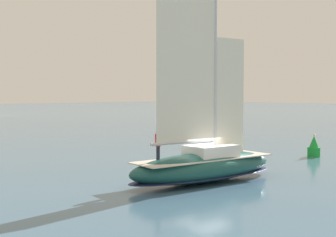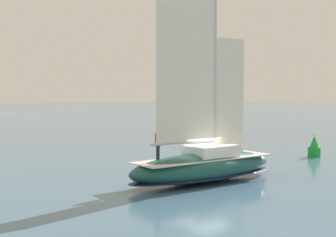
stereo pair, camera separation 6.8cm
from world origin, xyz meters
name	(u,v)px [view 2 (the right image)]	position (x,y,z in m)	size (l,w,h in m)	color
ground_plane	(204,182)	(0.00, 0.00, 0.00)	(400.00, 400.00, 0.00)	#42667F
sailboat_main	(205,163)	(0.01, 0.00, 1.10)	(10.39, 4.02, 13.91)	#194C47
channel_buoy	(314,148)	(14.24, 1.06, 0.72)	(1.00, 1.00, 1.83)	green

